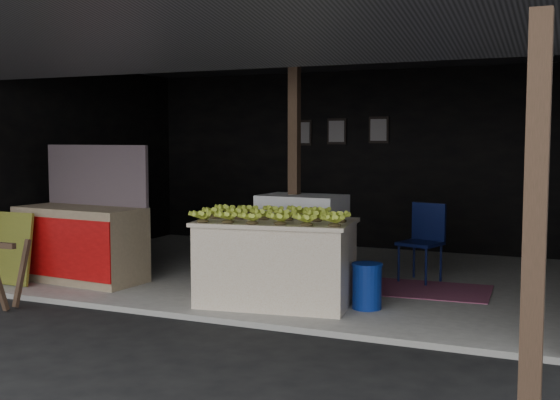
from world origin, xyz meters
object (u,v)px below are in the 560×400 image
at_px(banana_table, 276,262).
at_px(plastic_chair, 424,235).
at_px(neighbor_stall, 81,240).
at_px(water_barrel, 367,287).
at_px(white_crate, 302,240).

relative_size(banana_table, plastic_chair, 1.82).
bearing_deg(neighbor_stall, water_barrel, 5.19).
xyz_separation_m(banana_table, plastic_chair, (1.17, 1.85, 0.12)).
height_order(banana_table, plastic_chair, plastic_chair).
bearing_deg(white_crate, water_barrel, -36.57).
bearing_deg(neighbor_stall, white_crate, 23.32).
relative_size(neighbor_stall, plastic_chair, 1.75).
xyz_separation_m(white_crate, plastic_chair, (1.29, 0.83, 0.03)).
xyz_separation_m(banana_table, white_crate, (-0.12, 1.02, 0.09)).
xyz_separation_m(banana_table, water_barrel, (0.95, 0.17, -0.23)).
bearing_deg(plastic_chair, water_barrel, -80.95).
bearing_deg(banana_table, plastic_chair, 49.55).
height_order(white_crate, water_barrel, white_crate).
bearing_deg(banana_table, white_crate, 88.45).
relative_size(white_crate, water_barrel, 2.44).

